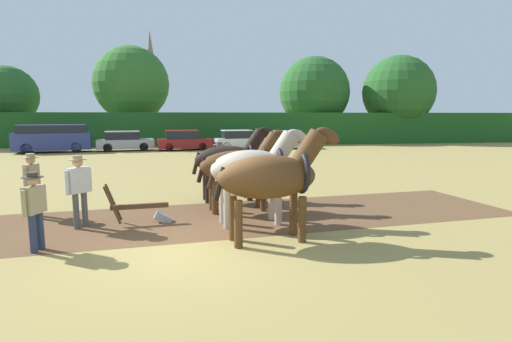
% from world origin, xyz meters
% --- Properties ---
extents(ground_plane, '(240.00, 240.00, 0.00)m').
position_xyz_m(ground_plane, '(0.00, 0.00, 0.00)').
color(ground_plane, '#998447').
extents(plowed_furrow_strip, '(21.87, 6.14, 0.01)m').
position_xyz_m(plowed_furrow_strip, '(-1.87, 2.15, 0.00)').
color(plowed_furrow_strip, brown).
rests_on(plowed_furrow_strip, ground).
extents(hedgerow, '(78.56, 1.22, 3.00)m').
position_xyz_m(hedgerow, '(0.00, 28.93, 1.50)').
color(hedgerow, '#1E511E').
rests_on(hedgerow, ground).
extents(tree_left, '(5.46, 5.46, 7.31)m').
position_xyz_m(tree_left, '(-16.93, 32.89, 4.57)').
color(tree_left, brown).
rests_on(tree_left, ground).
extents(tree_center_left, '(7.10, 7.10, 9.29)m').
position_xyz_m(tree_center_left, '(-5.64, 32.28, 5.73)').
color(tree_center_left, '#423323').
rests_on(tree_center_left, ground).
extents(tree_center, '(7.27, 7.27, 8.76)m').
position_xyz_m(tree_center, '(12.63, 32.62, 5.12)').
color(tree_center, '#4C3823').
rests_on(tree_center, ground).
extents(tree_center_right, '(7.26, 7.26, 8.78)m').
position_xyz_m(tree_center_right, '(20.90, 30.66, 5.14)').
color(tree_center_right, '#423323').
rests_on(tree_center_right, ground).
extents(church_spire, '(2.91, 2.91, 18.88)m').
position_xyz_m(church_spire, '(-7.63, 72.83, 9.88)').
color(church_spire, gray).
rests_on(church_spire, ground).
extents(draft_horse_lead_left, '(2.90, 1.21, 2.54)m').
position_xyz_m(draft_horse_lead_left, '(1.71, 0.32, 1.42)').
color(draft_horse_lead_left, '#513319').
rests_on(draft_horse_lead_left, ground).
extents(draft_horse_lead_right, '(2.70, 1.22, 2.46)m').
position_xyz_m(draft_horse_lead_right, '(1.54, 1.78, 1.40)').
color(draft_horse_lead_right, '#B2A38E').
rests_on(draft_horse_lead_right, ground).
extents(draft_horse_trail_left, '(2.86, 1.15, 2.39)m').
position_xyz_m(draft_horse_trail_left, '(1.39, 3.25, 1.31)').
color(draft_horse_trail_left, '#513319').
rests_on(draft_horse_trail_left, ground).
extents(draft_horse_trail_right, '(2.81, 1.14, 2.43)m').
position_xyz_m(draft_horse_trail_right, '(1.23, 4.71, 1.33)').
color(draft_horse_trail_right, black).
rests_on(draft_horse_trail_right, ground).
extents(plow, '(1.67, 0.51, 1.13)m').
position_xyz_m(plow, '(-1.20, 2.22, 0.32)').
color(plow, '#4C331E').
rests_on(plow, ground).
extents(farmer_at_plow, '(0.49, 0.53, 1.78)m').
position_xyz_m(farmer_at_plow, '(-2.70, 2.04, 1.05)').
color(farmer_at_plow, '#4C4C4C').
rests_on(farmer_at_plow, ground).
extents(farmer_beside_team, '(0.45, 0.66, 1.78)m').
position_xyz_m(farmer_beside_team, '(0.96, 6.32, 1.06)').
color(farmer_beside_team, '#28334C').
rests_on(farmer_beside_team, ground).
extents(farmer_onlooker_left, '(0.40, 0.60, 1.61)m').
position_xyz_m(farmer_onlooker_left, '(-3.11, 0.40, 0.93)').
color(farmer_onlooker_left, '#28334C').
rests_on(farmer_onlooker_left, ground).
extents(farmer_onlooker_right, '(0.43, 0.67, 1.72)m').
position_xyz_m(farmer_onlooker_right, '(-4.24, 3.36, 1.01)').
color(farmer_onlooker_right, '#38332D').
rests_on(farmer_onlooker_right, ground).
extents(parked_van, '(5.53, 2.84, 2.06)m').
position_xyz_m(parked_van, '(-10.24, 23.72, 1.07)').
color(parked_van, navy).
rests_on(parked_van, ground).
extents(parked_car_left, '(4.48, 2.50, 1.53)m').
position_xyz_m(parked_car_left, '(-5.20, 24.30, 0.74)').
color(parked_car_left, '#9E9EA8').
rests_on(parked_car_left, ground).
extents(parked_car_center_left, '(4.33, 2.31, 1.58)m').
position_xyz_m(parked_car_center_left, '(-0.67, 24.23, 0.75)').
color(parked_car_center_left, maroon).
rests_on(parked_car_center_left, ground).
extents(parked_car_center, '(4.05, 2.29, 1.57)m').
position_xyz_m(parked_car_center, '(3.66, 24.23, 0.75)').
color(parked_car_center, silver).
rests_on(parked_car_center, ground).
extents(parked_car_center_right, '(4.19, 2.24, 1.48)m').
position_xyz_m(parked_car_center_right, '(7.92, 24.63, 0.71)').
color(parked_car_center_right, '#A8A8B2').
rests_on(parked_car_center_right, ground).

